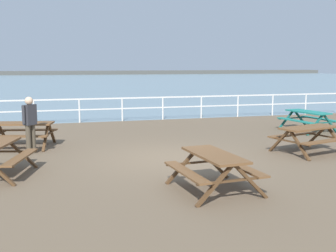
# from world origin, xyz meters

# --- Properties ---
(ground_plane) EXTENTS (30.00, 24.00, 0.20)m
(ground_plane) POSITION_xyz_m (0.00, 0.00, -0.10)
(ground_plane) COLOR brown
(sea_band) EXTENTS (142.00, 90.00, 0.01)m
(sea_band) POSITION_xyz_m (0.00, 52.75, 0.00)
(sea_band) COLOR gray
(sea_band) RESTS_ON ground
(distant_shoreline) EXTENTS (142.00, 6.00, 1.80)m
(distant_shoreline) POSITION_xyz_m (0.00, 95.75, 0.00)
(distant_shoreline) COLOR #4C4C47
(distant_shoreline) RESTS_ON ground
(seaward_railing) EXTENTS (23.07, 0.07, 1.08)m
(seaward_railing) POSITION_xyz_m (-0.00, 7.75, 0.75)
(seaward_railing) COLOR white
(seaward_railing) RESTS_ON ground
(picnic_table_near_left) EXTENTS (2.12, 1.91, 0.80)m
(picnic_table_near_left) POSITION_xyz_m (4.13, -0.48, 0.58)
(picnic_table_near_left) COLOR brown
(picnic_table_near_left) RESTS_ON ground
(picnic_table_near_right) EXTENTS (1.68, 1.93, 0.80)m
(picnic_table_near_right) POSITION_xyz_m (0.11, -3.12, 0.58)
(picnic_table_near_right) COLOR brown
(picnic_table_near_right) RESTS_ON ground
(picnic_table_mid_centre) EXTENTS (1.79, 2.02, 0.80)m
(picnic_table_mid_centre) POSITION_xyz_m (6.48, 3.01, 0.58)
(picnic_table_mid_centre) COLOR #1E7A70
(picnic_table_mid_centre) RESTS_ON ground
(picnic_table_seaward) EXTENTS (2.10, 1.88, 0.80)m
(picnic_table_seaward) POSITION_xyz_m (-3.95, 2.68, 0.58)
(picnic_table_seaward) COLOR brown
(picnic_table_seaward) RESTS_ON ground
(visitor) EXTENTS (0.40, 0.41, 1.66)m
(visitor) POSITION_xyz_m (-3.68, 1.59, 0.95)
(visitor) COLOR #4C4233
(visitor) RESTS_ON ground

